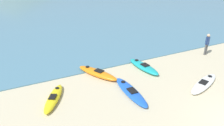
% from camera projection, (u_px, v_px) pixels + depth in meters
% --- Properties ---
extents(kayak_on_sand_0, '(3.08, 1.75, 0.32)m').
position_uv_depth(kayak_on_sand_0, '(204.00, 83.00, 12.42)').
color(kayak_on_sand_0, white).
rests_on(kayak_on_sand_0, ground_plane).
extents(kayak_on_sand_1, '(1.95, 3.02, 0.41)m').
position_uv_depth(kayak_on_sand_1, '(97.00, 73.00, 13.50)').
color(kayak_on_sand_1, orange).
rests_on(kayak_on_sand_1, ground_plane).
extents(kayak_on_sand_2, '(0.84, 3.23, 0.31)m').
position_uv_depth(kayak_on_sand_2, '(131.00, 91.00, 11.66)').
color(kayak_on_sand_2, blue).
rests_on(kayak_on_sand_2, ground_plane).
extents(kayak_on_sand_3, '(1.76, 2.58, 0.35)m').
position_uv_depth(kayak_on_sand_3, '(54.00, 98.00, 11.06)').
color(kayak_on_sand_3, yellow).
rests_on(kayak_on_sand_3, ground_plane).
extents(kayak_on_sand_4, '(0.98, 2.85, 0.38)m').
position_uv_depth(kayak_on_sand_4, '(144.00, 67.00, 14.37)').
color(kayak_on_sand_4, teal).
rests_on(kayak_on_sand_4, ground_plane).
extents(person_near_waterline, '(0.33, 0.24, 1.65)m').
position_uv_depth(person_near_waterline, '(207.00, 43.00, 16.27)').
color(person_near_waterline, '#4C4C4C').
rests_on(person_near_waterline, ground_plane).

